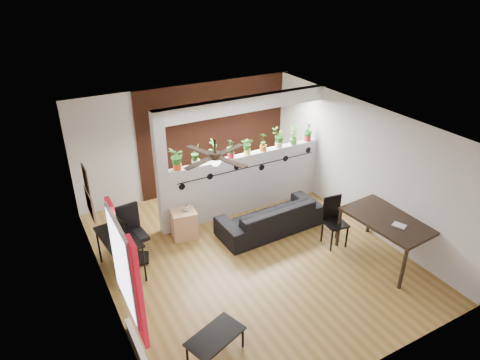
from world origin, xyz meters
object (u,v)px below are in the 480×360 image
object	(u,v)px
potted_plant_3	(231,148)
ceiling_fan	(215,158)
potted_plant_1	(196,154)
cup	(185,208)
coffee_table	(215,338)
folding_chair	(333,216)
potted_plant_4	(247,145)
dining_table	(388,223)
cube_shelf	(184,224)
sofa	(270,217)
potted_plant_8	(308,131)
potted_plant_5	(263,141)
potted_plant_6	(279,137)
potted_plant_2	(214,150)
computer_desk	(119,240)
office_chair	(132,238)
potted_plant_0	(177,158)
potted_plant_7	(294,134)

from	to	relation	value
potted_plant_3	ceiling_fan	bearing A→B (deg)	-123.80
potted_plant_1	cup	distance (m)	1.09
potted_plant_3	coffee_table	distance (m)	4.06
coffee_table	folding_chair	bearing A→B (deg)	23.28
potted_plant_4	dining_table	xyz separation A→B (m)	(1.36, -2.78, -0.79)
cube_shelf	dining_table	distance (m)	3.91
sofa	ceiling_fan	bearing A→B (deg)	25.52
potted_plant_3	potted_plant_8	size ratio (longest dim) A/B	0.96
sofa	cup	size ratio (longest dim) A/B	15.93
potted_plant_1	folding_chair	xyz separation A→B (m)	(2.02, -1.93, -1.00)
folding_chair	coffee_table	size ratio (longest dim) A/B	1.09
potted_plant_3	potted_plant_5	world-z (taller)	potted_plant_5
potted_plant_6	potted_plant_4	bearing A→B (deg)	180.00
potted_plant_3	folding_chair	xyz separation A→B (m)	(1.23, -1.93, -0.97)
potted_plant_4	potted_plant_6	distance (m)	0.79
potted_plant_2	coffee_table	bearing A→B (deg)	-115.75
potted_plant_3	computer_desk	size ratio (longest dim) A/B	0.37
potted_plant_5	sofa	world-z (taller)	potted_plant_5
coffee_table	office_chair	bearing A→B (deg)	97.71
potted_plant_0	potted_plant_8	xyz separation A→B (m)	(3.16, 0.00, -0.02)
potted_plant_7	potted_plant_8	xyz separation A→B (m)	(0.39, 0.00, -0.01)
potted_plant_3	folding_chair	size ratio (longest dim) A/B	0.41
potted_plant_1	sofa	distance (m)	1.99
potted_plant_6	cup	world-z (taller)	potted_plant_6
potted_plant_2	cup	world-z (taller)	potted_plant_2
potted_plant_7	dining_table	bearing A→B (deg)	-86.33
sofa	cube_shelf	size ratio (longest dim) A/B	3.54
dining_table	potted_plant_5	bearing A→B (deg)	109.19
potted_plant_5	potted_plant_8	xyz separation A→B (m)	(1.18, 0.00, 0.00)
potted_plant_3	cup	size ratio (longest dim) A/B	3.10
potted_plant_0	potted_plant_4	world-z (taller)	potted_plant_0
potted_plant_2	potted_plant_4	world-z (taller)	potted_plant_2
folding_chair	potted_plant_0	bearing A→B (deg)	141.41
potted_plant_8	cube_shelf	distance (m)	3.49
cup	potted_plant_6	bearing A→B (deg)	8.09
potted_plant_2	cube_shelf	xyz separation A→B (m)	(-0.86, -0.34, -1.31)
cube_shelf	potted_plant_7	bearing A→B (deg)	15.66
potted_plant_5	office_chair	size ratio (longest dim) A/B	0.39
ceiling_fan	sofa	distance (m)	2.70
potted_plant_3	potted_plant_4	xyz separation A→B (m)	(0.40, 0.00, -0.01)
computer_desk	folding_chair	world-z (taller)	folding_chair
potted_plant_2	computer_desk	distance (m)	2.58
computer_desk	dining_table	xyz separation A→B (m)	(4.41, -1.95, 0.08)
cup	potted_plant_1	bearing A→B (deg)	39.22
computer_desk	potted_plant_6	bearing A→B (deg)	12.28
potted_plant_0	potted_plant_5	size ratio (longest dim) A/B	1.11
potted_plant_8	folding_chair	world-z (taller)	potted_plant_8
potted_plant_5	folding_chair	size ratio (longest dim) A/B	0.42
potted_plant_1	potted_plant_7	size ratio (longest dim) A/B	1.05
potted_plant_4	sofa	distance (m)	1.58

